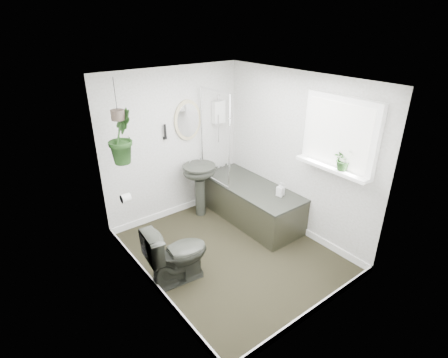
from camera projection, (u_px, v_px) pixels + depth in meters
floor at (231, 253)px, 4.77m from camera, size 2.30×2.80×0.02m
ceiling at (232, 79)px, 3.78m from camera, size 2.30×2.80×0.02m
wall_back at (174, 145)px, 5.29m from camera, size 2.30×0.02×2.30m
wall_front at (325, 226)px, 3.26m from camera, size 2.30×0.02×2.30m
wall_left at (144, 204)px, 3.64m from camera, size 0.02×2.80×2.30m
wall_right at (296, 155)px, 4.91m from camera, size 0.02×2.80×2.30m
skirting at (231, 249)px, 4.74m from camera, size 2.30×2.80×0.10m
bathtub at (251, 202)px, 5.44m from camera, size 0.72×1.72×0.58m
bath_screen at (215, 138)px, 5.19m from camera, size 0.04×0.72×1.40m
shower_box at (218, 112)px, 5.51m from camera, size 0.20×0.10×0.35m
oval_mirror at (188, 120)px, 5.25m from camera, size 0.46×0.03×0.62m
wall_sconce at (165, 132)px, 5.06m from camera, size 0.04×0.04×0.22m
toilet_roll_holder at (126, 198)px, 4.28m from camera, size 0.11×0.11×0.11m
window_recess at (340, 134)px, 4.16m from camera, size 0.08×1.00×0.90m
window_sill at (332, 168)px, 4.30m from camera, size 0.18×1.00×0.04m
window_blinds at (338, 135)px, 4.13m from camera, size 0.01×0.86×0.76m
toilet at (177, 254)px, 4.12m from camera, size 0.78×0.50×0.76m
pedestal_sink at (200, 190)px, 5.51m from camera, size 0.56×0.50×0.86m
sill_plant at (344, 159)px, 4.14m from camera, size 0.28×0.25×0.27m
hanging_plant at (121, 137)px, 4.23m from camera, size 0.46×0.47×0.66m
soap_bottle at (281, 189)px, 4.98m from camera, size 0.11×0.11×0.21m
hanging_pot at (118, 115)px, 4.12m from camera, size 0.16×0.16×0.12m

